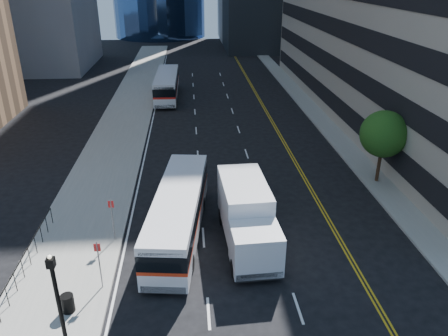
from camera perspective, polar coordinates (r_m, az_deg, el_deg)
name	(u,v)px	position (r m, az deg, el deg)	size (l,w,h in m)	color
ground	(271,255)	(23.64, 6.16, -11.28)	(160.00, 160.00, 0.00)	black
sidewalk_west	(127,116)	(46.35, -12.54, 6.70)	(5.00, 90.00, 0.15)	gray
sidewalk_east	(313,111)	(47.70, 11.51, 7.30)	(2.00, 90.00, 0.15)	gray
street_tree	(384,134)	(31.47, 20.15, 4.18)	(3.20, 3.20, 5.10)	#332114
lamp_post	(59,303)	(17.62, -20.77, -16.22)	(0.28, 0.28, 4.56)	black
bus_front	(179,212)	(24.46, -5.96, -5.76)	(3.64, 10.83, 2.74)	silver
bus_rear	(167,85)	(52.22, -7.46, 10.73)	(2.56, 11.00, 2.83)	white
box_truck	(247,216)	(23.47, 3.00, -6.32)	(2.72, 7.06, 3.33)	silver
trash_can	(68,303)	(20.95, -19.73, -16.29)	(0.56, 0.56, 0.83)	black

